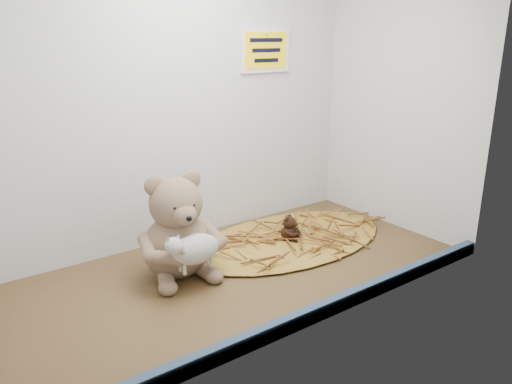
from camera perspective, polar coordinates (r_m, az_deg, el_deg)
alcove_shell at (r=127.40cm, az=-4.29°, el=10.88°), size 120.40×60.20×90.40cm
front_rail at (r=112.68cm, az=6.77°, el=-13.54°), size 119.28×2.20×3.60cm
straw_bed at (r=151.95cm, az=3.84°, el=-5.35°), size 65.77×38.19×1.27cm
main_teddy at (r=128.41cm, az=-9.13°, el=-3.73°), size 24.49×25.56×27.18cm
toy_lamb at (r=121.65cm, az=-6.93°, el=-6.50°), size 16.07×9.80×10.38cm
mini_teddy_tan at (r=151.78cm, az=3.98°, el=-3.61°), size 7.39×7.63×7.40cm
mini_teddy_brown at (r=148.79cm, az=3.76°, el=-4.00°), size 8.86×8.93×7.67cm
wall_sign at (r=160.43cm, az=1.06°, el=15.90°), size 16.00×1.20×11.00cm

